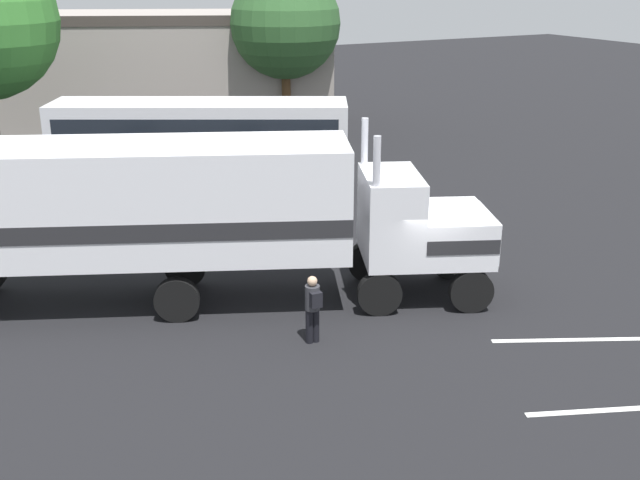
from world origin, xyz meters
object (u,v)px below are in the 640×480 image
(person_bystander, at_px, (313,307))
(tree_right, at_px, (285,23))
(semi_truck, at_px, (181,208))
(parked_bus, at_px, (201,137))

(person_bystander, relative_size, tree_right, 0.20)
(semi_truck, bearing_deg, parked_bus, 68.42)
(semi_truck, xyz_separation_m, tree_right, (11.08, 17.60, 2.97))
(semi_truck, bearing_deg, tree_right, 57.81)
(person_bystander, xyz_separation_m, parked_bus, (2.00, 13.28, 1.17))
(semi_truck, xyz_separation_m, person_bystander, (1.86, -3.52, -1.63))
(person_bystander, xyz_separation_m, tree_right, (9.22, 21.11, 4.60))
(tree_right, bearing_deg, person_bystander, -113.58)
(person_bystander, relative_size, parked_bus, 0.15)
(tree_right, bearing_deg, semi_truck, -122.19)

